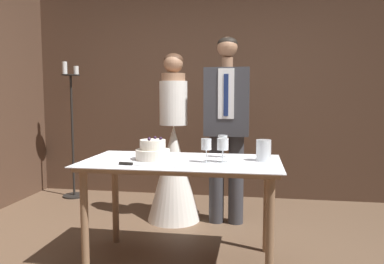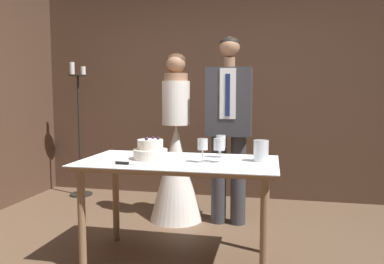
{
  "view_description": "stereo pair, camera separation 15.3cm",
  "coord_description": "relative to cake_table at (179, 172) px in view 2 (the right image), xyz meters",
  "views": [
    {
      "loc": [
        0.51,
        -2.52,
        1.28
      ],
      "look_at": [
        -0.02,
        0.69,
        0.96
      ],
      "focal_mm": 35.0,
      "sensor_mm": 36.0,
      "label": 1
    },
    {
      "loc": [
        0.66,
        -2.49,
        1.28
      ],
      "look_at": [
        -0.02,
        0.69,
        0.96
      ],
      "focal_mm": 35.0,
      "sensor_mm": 36.0,
      "label": 2
    }
  ],
  "objects": [
    {
      "name": "wine_glass_far",
      "position": [
        0.19,
        -0.05,
        0.22
      ],
      "size": [
        0.07,
        0.07,
        0.18
      ],
      "color": "silver",
      "rests_on": "cake_table"
    },
    {
      "name": "bride",
      "position": [
        -0.27,
        0.96,
        -0.08
      ],
      "size": [
        0.54,
        0.54,
        1.7
      ],
      "color": "white",
      "rests_on": "ground_plane"
    },
    {
      "name": "candle_stand",
      "position": [
        -1.71,
        1.62,
        0.08
      ],
      "size": [
        0.28,
        0.28,
        1.69
      ],
      "color": "black",
      "rests_on": "ground_plane"
    },
    {
      "name": "cake_knife",
      "position": [
        -0.28,
        -0.25,
        0.1
      ],
      "size": [
        0.41,
        0.05,
        0.02
      ],
      "rotation": [
        0.0,
        0.0,
        -0.07
      ],
      "color": "silver",
      "rests_on": "cake_table"
    },
    {
      "name": "wine_glass_near",
      "position": [
        0.29,
        0.2,
        0.21
      ],
      "size": [
        0.07,
        0.07,
        0.18
      ],
      "color": "silver",
      "rests_on": "cake_table"
    },
    {
      "name": "hurricane_candle",
      "position": [
        0.61,
        0.08,
        0.17
      ],
      "size": [
        0.11,
        0.11,
        0.16
      ],
      "color": "silver",
      "rests_on": "cake_table"
    },
    {
      "name": "cake_table",
      "position": [
        0.0,
        0.0,
        0.0
      ],
      "size": [
        1.47,
        0.78,
        0.79
      ],
      "color": "#8E6B4C",
      "rests_on": "ground_plane"
    },
    {
      "name": "groom",
      "position": [
        0.27,
        0.96,
        0.33
      ],
      "size": [
        0.43,
        0.25,
        1.84
      ],
      "color": "#38383D",
      "rests_on": "ground_plane"
    },
    {
      "name": "wall_back",
      "position": [
        0.02,
        2.01,
        0.66
      ],
      "size": [
        4.82,
        0.12,
        2.73
      ],
      "primitive_type": "cube",
      "color": "#513828",
      "rests_on": "ground_plane"
    },
    {
      "name": "wine_glass_middle",
      "position": [
        0.31,
        -0.03,
        0.22
      ],
      "size": [
        0.08,
        0.08,
        0.18
      ],
      "color": "silver",
      "rests_on": "cake_table"
    },
    {
      "name": "tiered_cake",
      "position": [
        -0.22,
        0.01,
        0.16
      ],
      "size": [
        0.26,
        0.26,
        0.17
      ],
      "color": "silver",
      "rests_on": "cake_table"
    }
  ]
}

